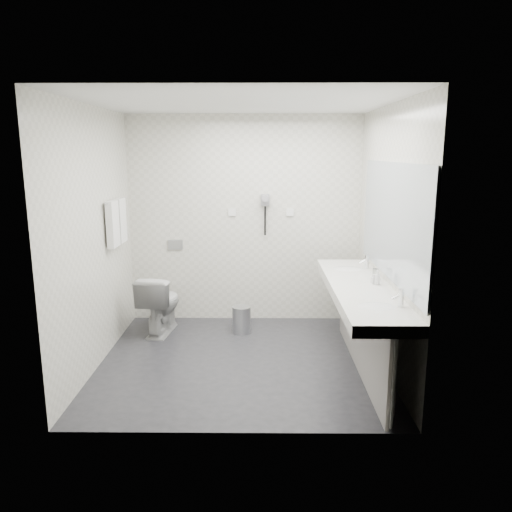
{
  "coord_description": "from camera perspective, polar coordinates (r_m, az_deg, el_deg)",
  "views": [
    {
      "loc": [
        0.19,
        -4.62,
        2.06
      ],
      "look_at": [
        0.15,
        0.15,
        1.05
      ],
      "focal_mm": 34.44,
      "sensor_mm": 36.0,
      "label": 1
    }
  ],
  "objects": [
    {
      "name": "toilet",
      "position": [
        5.81,
        -11.05,
        -5.42
      ],
      "size": [
        0.48,
        0.73,
        0.69
      ],
      "primitive_type": "imported",
      "rotation": [
        0.0,
        0.0,
        3.0
      ],
      "color": "white",
      "rests_on": "floor"
    },
    {
      "name": "basin_far",
      "position": [
        5.3,
        10.63,
        -1.62
      ],
      "size": [
        0.4,
        0.31,
        0.05
      ],
      "primitive_type": "ellipsoid",
      "color": "white",
      "rests_on": "vanity_counter"
    },
    {
      "name": "towel_far",
      "position": [
        5.58,
        -15.48,
        4.0
      ],
      "size": [
        0.07,
        0.24,
        0.48
      ],
      "primitive_type": "cube",
      "color": "white",
      "rests_on": "towel_rail"
    },
    {
      "name": "pedal_bin",
      "position": [
        5.74,
        -1.69,
        -7.46
      ],
      "size": [
        0.23,
        0.23,
        0.3
      ],
      "primitive_type": "cylinder",
      "rotation": [
        0.0,
        0.0,
        -0.06
      ],
      "color": "#B2B5BA",
      "rests_on": "floor"
    },
    {
      "name": "flush_plate",
      "position": [
        6.1,
        -9.34,
        1.32
      ],
      "size": [
        0.18,
        0.02,
        0.12
      ],
      "primitive_type": "cube",
      "color": "#B2B5BA",
      "rests_on": "wall_back"
    },
    {
      "name": "floor",
      "position": [
        5.07,
        -1.75,
        -12.06
      ],
      "size": [
        2.8,
        2.8,
        0.0
      ],
      "primitive_type": "plane",
      "color": "#242428",
      "rests_on": "ground"
    },
    {
      "name": "wall_front",
      "position": [
        3.43,
        -2.73,
        -1.77
      ],
      "size": [
        2.8,
        0.0,
        2.8
      ],
      "primitive_type": "plane",
      "rotation": [
        -1.57,
        0.0,
        0.0
      ],
      "color": "silver",
      "rests_on": "floor"
    },
    {
      "name": "switch_plate_a",
      "position": [
        5.96,
        -2.8,
        5.11
      ],
      "size": [
        0.09,
        0.02,
        0.09
      ],
      "primitive_type": "cube",
      "color": "white",
      "rests_on": "wall_back"
    },
    {
      "name": "mirror",
      "position": [
        4.62,
        15.5,
        3.92
      ],
      "size": [
        0.02,
        2.2,
        1.05
      ],
      "primitive_type": "cube",
      "color": "#B2BCC6",
      "rests_on": "wall_right"
    },
    {
      "name": "glass_left",
      "position": [
        4.89,
        13.71,
        -2.07
      ],
      "size": [
        0.06,
        0.06,
        0.11
      ],
      "primitive_type": "cylinder",
      "rotation": [
        0.0,
        0.0,
        -0.09
      ],
      "color": "silver",
      "rests_on": "vanity_counter"
    },
    {
      "name": "wall_right",
      "position": [
        4.85,
        14.94,
        1.92
      ],
      "size": [
        0.0,
        2.6,
        2.6
      ],
      "primitive_type": "plane",
      "rotation": [
        1.57,
        0.0,
        -1.57
      ],
      "color": "silver",
      "rests_on": "floor"
    },
    {
      "name": "vanity_post_far",
      "position": [
        5.8,
        10.33,
        -5.13
      ],
      "size": [
        0.06,
        0.06,
        0.75
      ],
      "primitive_type": "cylinder",
      "color": "silver",
      "rests_on": "floor"
    },
    {
      "name": "dryer_cord",
      "position": [
        5.93,
        1.06,
        4.11
      ],
      "size": [
        0.02,
        0.02,
        0.35
      ],
      "primitive_type": "cylinder",
      "color": "black",
      "rests_on": "dryer_cradle"
    },
    {
      "name": "switch_plate_b",
      "position": [
        5.96,
        3.96,
        5.09
      ],
      "size": [
        0.09,
        0.02,
        0.09
      ],
      "primitive_type": "cube",
      "color": "white",
      "rests_on": "wall_back"
    },
    {
      "name": "dryer_cradle",
      "position": [
        5.92,
        1.07,
        6.53
      ],
      "size": [
        0.1,
        0.04,
        0.14
      ],
      "primitive_type": "cube",
      "color": "gray",
      "rests_on": "wall_back"
    },
    {
      "name": "vanity_panel",
      "position": [
        4.83,
        12.05,
        -8.75
      ],
      "size": [
        0.03,
        2.15,
        0.75
      ],
      "primitive_type": "cube",
      "color": "gray",
      "rests_on": "floor"
    },
    {
      "name": "bin_lid",
      "position": [
        5.69,
        -1.7,
        -5.96
      ],
      "size": [
        0.22,
        0.22,
        0.02
      ],
      "primitive_type": "cylinder",
      "color": "#B2B5BA",
      "rests_on": "pedal_bin"
    },
    {
      "name": "faucet_near",
      "position": [
        4.1,
        16.51,
        -4.65
      ],
      "size": [
        0.04,
        0.04,
        0.15
      ],
      "primitive_type": "cylinder",
      "color": "silver",
      "rests_on": "vanity_counter"
    },
    {
      "name": "vanity_counter",
      "position": [
        4.69,
        11.98,
        -3.9
      ],
      "size": [
        0.55,
        2.2,
        0.1
      ],
      "primitive_type": "cube",
      "color": "silver",
      "rests_on": "floor"
    },
    {
      "name": "wall_left",
      "position": [
        4.96,
        -18.25,
        1.93
      ],
      "size": [
        0.0,
        2.6,
        2.6
      ],
      "primitive_type": "plane",
      "rotation": [
        1.57,
        0.0,
        1.57
      ],
      "color": "silver",
      "rests_on": "floor"
    },
    {
      "name": "faucet_far",
      "position": [
        5.32,
        12.74,
        -0.67
      ],
      "size": [
        0.04,
        0.04,
        0.15
      ],
      "primitive_type": "cylinder",
      "color": "silver",
      "rests_on": "vanity_counter"
    },
    {
      "name": "soap_bottle_a",
      "position": [
        4.74,
        13.51,
        -2.6
      ],
      "size": [
        0.05,
        0.05,
        0.09
      ],
      "primitive_type": "imported",
      "rotation": [
        0.0,
        0.0,
        0.24
      ],
      "color": "white",
      "rests_on": "vanity_counter"
    },
    {
      "name": "wall_back",
      "position": [
        5.98,
        -1.34,
        4.17
      ],
      "size": [
        2.8,
        0.0,
        2.8
      ],
      "primitive_type": "plane",
      "rotation": [
        1.57,
        0.0,
        0.0
      ],
      "color": "silver",
      "rests_on": "floor"
    },
    {
      "name": "basin_near",
      "position": [
        4.08,
        13.79,
        -5.92
      ],
      "size": [
        0.4,
        0.31,
        0.05
      ],
      "primitive_type": "ellipsoid",
      "color": "white",
      "rests_on": "vanity_counter"
    },
    {
      "name": "dryer_barrel",
      "position": [
        5.85,
        1.08,
        6.75
      ],
      "size": [
        0.08,
        0.14,
        0.08
      ],
      "primitive_type": "cylinder",
      "rotation": [
        1.57,
        0.0,
        0.0
      ],
      "color": "gray",
      "rests_on": "dryer_cradle"
    },
    {
      "name": "vanity_post_near",
      "position": [
        3.91,
        15.58,
        -14.09
      ],
      "size": [
        0.06,
        0.06,
        0.75
      ],
      "primitive_type": "cylinder",
      "color": "silver",
      "rests_on": "floor"
    },
    {
      "name": "ceiling",
      "position": [
        4.65,
        -1.96,
        17.37
      ],
      "size": [
        2.8,
        2.8,
        0.0
      ],
      "primitive_type": "plane",
      "rotation": [
        3.14,
        0.0,
        0.0
      ],
      "color": "silver",
      "rests_on": "wall_back"
    },
    {
      "name": "towel_rail",
      "position": [
        5.42,
        -16.12,
        6.09
      ],
      "size": [
        0.02,
        0.62,
        0.02
      ],
      "primitive_type": "cylinder",
      "rotation": [
        1.57,
        0.0,
        0.0
      ],
      "color": "silver",
      "rests_on": "wall_left"
    },
    {
      "name": "towel_near",
      "position": [
        5.31,
        -16.3,
        3.57
      ],
      "size": [
        0.07,
        0.24,
        0.48
      ],
      "primitive_type": "cube",
      "color": "white",
      "rests_on": "towel_rail"
    },
    {
      "name": "soap_bottle_c",
      "position": [
        4.71,
        13.93,
        -2.45
      ],
      "size": [
        0.06,
        0.06,
        0.14
      ],
      "primitive_type": "imported",
      "rotation": [
        0.0,
        0.0,
        -0.11
      ],
      "color": "white",
      "rests_on": "vanity_counter"
    }
  ]
}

